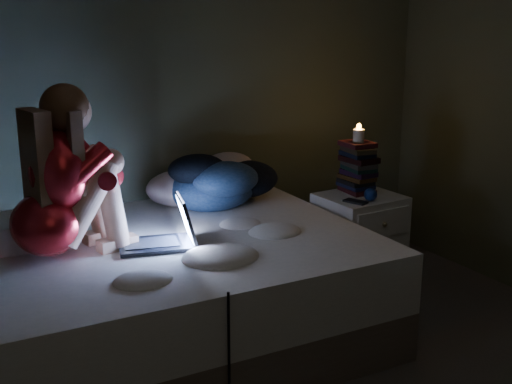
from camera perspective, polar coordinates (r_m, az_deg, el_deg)
wall_back at (r=4.13m, az=-6.65°, el=9.53°), size 3.60×0.02×2.60m
bed at (r=3.48m, az=-8.09°, el=-8.75°), size 2.11×1.58×0.58m
pillow at (r=3.48m, az=-20.55°, el=-3.31°), size 0.48×0.34×0.14m
woman at (r=3.12m, az=-18.36°, el=1.48°), size 0.57×0.43×0.83m
laptop at (r=3.24m, az=-8.95°, el=-2.62°), size 0.43×0.34×0.27m
clothes_pile at (r=3.91m, az=-3.98°, el=1.20°), size 0.66×0.56×0.35m
nightstand at (r=4.15m, az=9.06°, el=-4.50°), size 0.50×0.45×0.63m
book_stack at (r=4.11m, az=8.95°, el=2.17°), size 0.19×0.25×0.32m
candle at (r=4.07m, az=9.07°, el=4.88°), size 0.07×0.07×0.08m
phone at (r=3.89m, az=8.65°, el=-0.83°), size 0.11×0.15×0.01m
blue_orb at (r=3.93m, az=9.99°, el=-0.24°), size 0.08×0.08×0.08m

